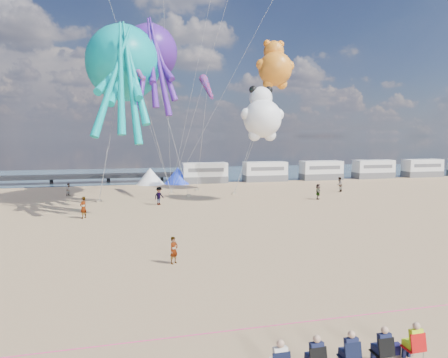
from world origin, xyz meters
TOP-DOWN VIEW (x-y plane):
  - ground at (0.00, 0.00)m, footprint 120.00×120.00m
  - water at (0.00, 55.00)m, footprint 120.00×120.00m
  - motorhome_0 at (6.00, 40.00)m, footprint 6.60×2.50m
  - motorhome_1 at (15.50, 40.00)m, footprint 6.60×2.50m
  - motorhome_2 at (25.00, 40.00)m, footprint 6.60×2.50m
  - motorhome_3 at (34.50, 40.00)m, footprint 6.60×2.50m
  - motorhome_4 at (44.00, 40.00)m, footprint 6.60×2.50m
  - tent_white at (-2.00, 40.00)m, footprint 4.00×4.00m
  - tent_blue at (2.00, 40.00)m, footprint 4.00×4.00m
  - spectator_row at (1.00, -8.18)m, footprint 6.10×0.90m
  - cooler_navy at (3.00, -7.66)m, footprint 0.38×0.28m
  - rope_line at (0.00, -5.00)m, footprint 34.00×0.03m
  - standing_person at (-2.85, 3.10)m, footprint 0.65×0.61m
  - beachgoer_1 at (-11.86, 30.92)m, footprint 0.82×0.86m
  - beachgoer_2 at (-2.13, 22.21)m, footprint 1.12×1.10m
  - beachgoer_4 at (15.20, 21.69)m, footprint 0.86×1.07m
  - beachgoer_5 at (-8.90, 17.04)m, footprint 1.46×1.70m
  - beachgoer_7 at (20.49, 26.42)m, footprint 1.07×1.04m
  - sandbag_a at (-8.17, 25.64)m, footprint 0.50×0.35m
  - sandbag_b at (1.64, 27.20)m, footprint 0.50×0.35m
  - sandbag_c at (7.15, 27.44)m, footprint 0.50×0.35m
  - sandbag_d at (3.40, 31.86)m, footprint 0.50×0.35m
  - sandbag_e at (-0.08, 29.88)m, footprint 0.50×0.35m
  - kite_octopus_teal at (-5.32, 24.67)m, footprint 5.80×12.55m
  - kite_octopus_purple at (-2.45, 28.34)m, footprint 7.67×12.07m
  - kite_panda at (8.57, 21.49)m, footprint 6.05×5.88m
  - kite_teddy_orange at (12.54, 28.42)m, footprint 5.91×5.69m
  - windsock_left at (-5.65, 28.95)m, footprint 2.83×7.37m
  - windsock_mid at (3.63, 25.87)m, footprint 1.27×6.62m
  - windsock_right at (-4.11, 20.28)m, footprint 2.00×4.70m

SIDE VIEW (x-z plane):
  - ground at x=0.00m, z-range 0.00..0.00m
  - water at x=0.00m, z-range 0.02..0.02m
  - rope_line at x=0.00m, z-range 0.00..0.04m
  - sandbag_a at x=-8.17m, z-range 0.00..0.22m
  - sandbag_b at x=1.64m, z-range 0.00..0.22m
  - sandbag_c at x=7.15m, z-range 0.00..0.22m
  - sandbag_d at x=3.40m, z-range 0.00..0.22m
  - sandbag_e at x=-0.08m, z-range 0.00..0.22m
  - cooler_navy at x=3.00m, z-range 0.00..0.30m
  - spectator_row at x=1.00m, z-range 0.00..1.30m
  - beachgoer_1 at x=-11.86m, z-range 0.00..1.49m
  - standing_person at x=-2.85m, z-range 0.00..1.49m
  - beachgoer_4 at x=15.20m, z-range 0.00..1.70m
  - beachgoer_2 at x=-2.13m, z-range 0.00..1.83m
  - beachgoer_5 at x=-8.90m, z-range 0.00..1.85m
  - beachgoer_7 at x=20.49m, z-range 0.00..1.86m
  - tent_white at x=-2.00m, z-range 0.00..2.40m
  - tent_blue at x=2.00m, z-range 0.00..2.40m
  - motorhome_0 at x=6.00m, z-range 0.00..3.00m
  - motorhome_1 at x=15.50m, z-range 0.00..3.00m
  - motorhome_2 at x=25.00m, z-range 0.00..3.00m
  - motorhome_3 at x=34.50m, z-range 0.00..3.00m
  - motorhome_4 at x=44.00m, z-range 0.00..3.00m
  - kite_panda at x=8.57m, z-range 5.36..12.15m
  - windsock_mid at x=3.63m, z-range 8.99..15.57m
  - windsock_right at x=-4.11m, z-range 10.65..15.27m
  - kite_octopus_teal at x=-5.32m, z-range 7.19..21.30m
  - windsock_left at x=-5.65m, z-range 10.91..18.24m
  - kite_teddy_orange at x=12.54m, z-range 11.53..18.55m
  - kite_octopus_purple at x=-2.45m, z-range 9.77..22.55m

